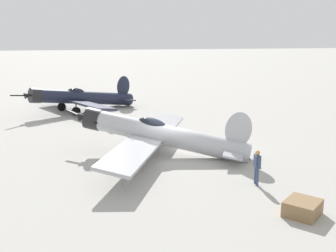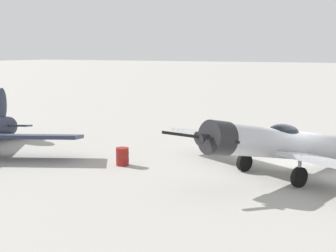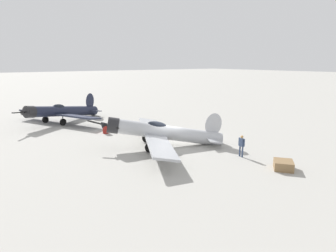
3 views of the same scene
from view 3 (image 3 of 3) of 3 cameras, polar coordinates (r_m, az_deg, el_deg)
name	(u,v)px [view 3 (image 3 of 3)]	position (r m, az deg, el deg)	size (l,w,h in m)	color
ground_plane	(168,146)	(25.05, 0.00, -4.02)	(400.00, 400.00, 0.00)	#A8A59E
airplane_foreground	(162,132)	(24.64, -1.21, -1.26)	(10.53, 12.64, 3.14)	#B7BABF
airplane_mid_apron	(62,111)	(36.89, -20.34, 2.74)	(11.14, 11.61, 3.16)	#1E2338
ground_crew_mechanic	(242,144)	(22.74, 14.45, -3.47)	(0.31, 0.66, 1.71)	#384766
equipment_crate	(283,165)	(21.24, 22.02, -7.23)	(1.83, 1.81, 0.61)	olive
fuel_drum	(106,129)	(30.07, -12.34, -0.65)	(0.63, 0.63, 0.83)	maroon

